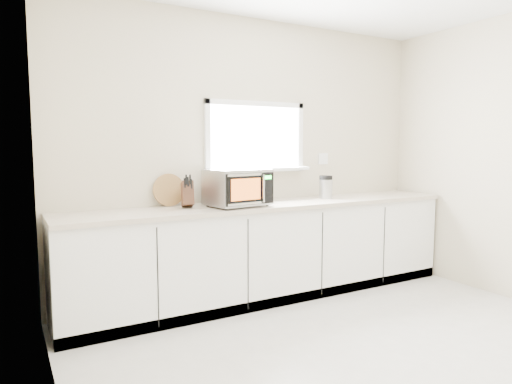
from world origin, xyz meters
TOP-DOWN VIEW (x-y plane):
  - ground at (0.00, 0.00)m, footprint 4.00×4.00m
  - back_wall at (0.00, 2.00)m, footprint 4.00×0.17m
  - cabinets at (0.00, 1.70)m, footprint 3.92×0.60m
  - countertop at (0.00, 1.69)m, footprint 3.92×0.64m
  - microwave at (-0.38, 1.63)m, footprint 0.56×0.47m
  - knife_block at (-0.81, 1.77)m, footprint 0.14×0.22m
  - cutting_board at (-0.92, 1.94)m, footprint 0.29×0.07m
  - coffee_grinder at (0.69, 1.73)m, footprint 0.17×0.17m

SIDE VIEW (x-z plane):
  - ground at x=0.00m, z-range 0.00..0.00m
  - cabinets at x=0.00m, z-range 0.00..0.88m
  - countertop at x=0.00m, z-range 0.88..0.92m
  - coffee_grinder at x=0.69m, z-range 0.92..1.16m
  - knife_block at x=-0.81m, z-range 0.90..1.19m
  - cutting_board at x=-0.92m, z-range 0.92..1.21m
  - microwave at x=-0.38m, z-range 0.93..1.26m
  - back_wall at x=0.00m, z-range 0.01..2.71m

